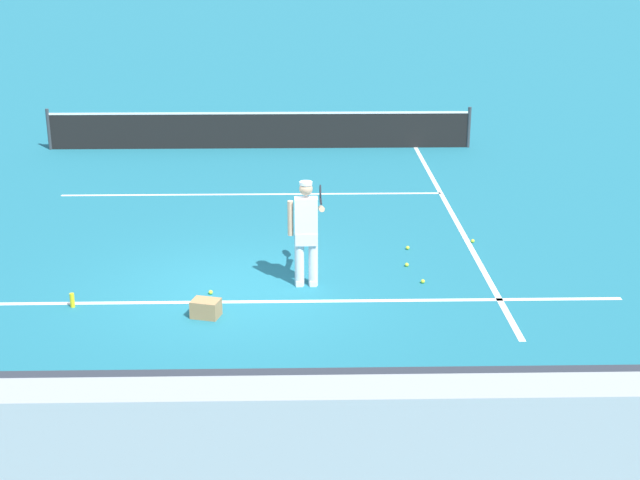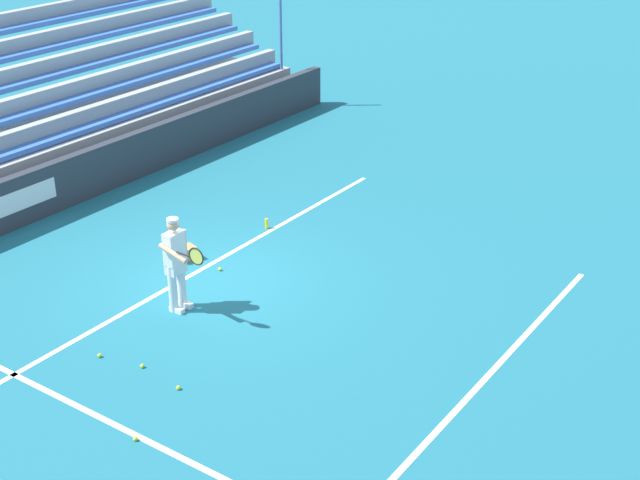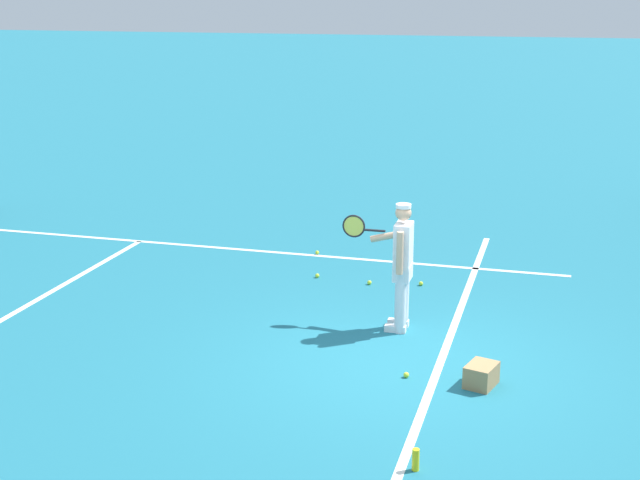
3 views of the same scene
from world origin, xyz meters
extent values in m
plane|color=#1E6B7F|center=(0.00, 0.00, 0.00)|extent=(160.00, 160.00, 0.00)
cube|color=white|center=(0.00, -0.50, 0.00)|extent=(12.00, 0.10, 0.01)
cube|color=white|center=(4.11, 4.00, 0.00)|extent=(0.10, 12.00, 0.01)
cube|color=white|center=(0.00, 5.50, 0.00)|extent=(8.22, 0.10, 0.01)
cylinder|color=silver|center=(1.03, 0.16, 0.44)|extent=(0.15, 0.15, 0.88)
cylinder|color=silver|center=(1.25, 0.17, 0.44)|extent=(0.15, 0.15, 0.88)
cube|color=white|center=(1.03, 0.22, 0.04)|extent=(0.11, 0.28, 0.09)
cube|color=white|center=(1.25, 0.23, 0.04)|extent=(0.11, 0.28, 0.09)
cube|color=silver|center=(1.14, 0.16, 0.80)|extent=(0.34, 0.22, 0.20)
cube|color=white|center=(1.14, 0.16, 1.17)|extent=(0.36, 0.21, 0.58)
sphere|color=tan|center=(1.14, 0.17, 1.60)|extent=(0.21, 0.21, 0.21)
cylinder|color=white|center=(1.14, 0.17, 1.69)|extent=(0.20, 0.20, 0.05)
cylinder|color=tan|center=(0.90, 0.16, 1.13)|extent=(0.09, 0.09, 0.56)
cylinder|color=tan|center=(1.39, 0.37, 1.22)|extent=(0.09, 0.58, 0.24)
cylinder|color=black|center=(1.38, 0.61, 1.27)|extent=(0.03, 0.30, 0.03)
torus|color=black|center=(1.38, 0.89, 1.31)|extent=(0.03, 0.31, 0.31)
cylinder|color=#D6D14C|center=(1.38, 0.89, 1.31)|extent=(0.01, 0.27, 0.27)
cube|color=#A87F51|center=(-0.34, -1.04, 0.13)|extent=(0.47, 0.40, 0.26)
sphere|color=#CCE533|center=(3.02, 0.21, 0.03)|extent=(0.07, 0.07, 0.07)
sphere|color=#CCE533|center=(2.96, 1.85, 0.03)|extent=(0.07, 0.07, 0.07)
sphere|color=#CCE533|center=(4.19, 2.20, 0.03)|extent=(0.07, 0.07, 0.07)
sphere|color=#CCE533|center=(-0.36, -0.18, 0.03)|extent=(0.07, 0.07, 0.07)
sphere|color=#CCE533|center=(2.85, 0.98, 0.03)|extent=(0.07, 0.07, 0.07)
cylinder|color=yellow|center=(-2.39, -0.64, 0.11)|extent=(0.07, 0.07, 0.22)
camera|label=1|loc=(1.06, -13.09, 5.30)|focal=50.00mm
camera|label=2|loc=(10.86, 9.90, 7.70)|focal=50.00mm
camera|label=3|loc=(-9.84, -1.80, 4.36)|focal=50.00mm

